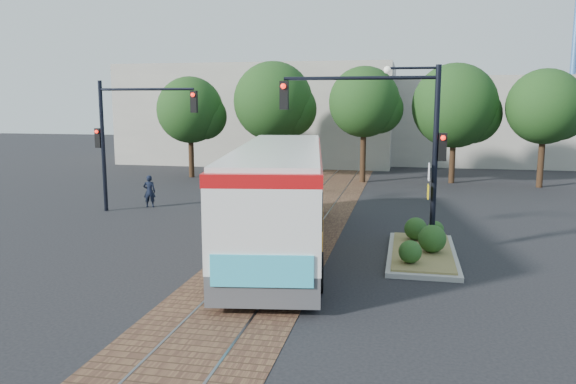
# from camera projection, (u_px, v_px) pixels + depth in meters

# --- Properties ---
(ground) EXTENTS (120.00, 120.00, 0.00)m
(ground) POSITION_uv_depth(u_px,v_px,m) (286.00, 242.00, 20.48)
(ground) COLOR black
(ground) RESTS_ON ground
(trackbed) EXTENTS (3.60, 40.00, 0.02)m
(trackbed) POSITION_uv_depth(u_px,v_px,m) (306.00, 219.00, 24.34)
(trackbed) COLOR brown
(trackbed) RESTS_ON ground
(tree_row) EXTENTS (26.40, 5.60, 7.67)m
(tree_row) POSITION_uv_depth(u_px,v_px,m) (360.00, 105.00, 35.31)
(tree_row) COLOR #382314
(tree_row) RESTS_ON ground
(warehouses) EXTENTS (40.00, 13.00, 8.00)m
(warehouses) POSITION_uv_depth(u_px,v_px,m) (351.00, 116.00, 47.74)
(warehouses) COLOR #ADA899
(warehouses) RESTS_ON ground
(crane) EXTENTS (8.00, 0.50, 18.00)m
(crane) POSITION_uv_depth(u_px,v_px,m) (576.00, 33.00, 47.88)
(crane) COLOR #3F72B2
(crane) RESTS_ON ground
(city_bus) EXTENTS (4.89, 13.53, 3.55)m
(city_bus) POSITION_uv_depth(u_px,v_px,m) (280.00, 191.00, 19.51)
(city_bus) COLOR #454547
(city_bus) RESTS_ON ground
(traffic_island) EXTENTS (2.20, 5.20, 1.13)m
(traffic_island) POSITION_uv_depth(u_px,v_px,m) (423.00, 246.00, 18.57)
(traffic_island) COLOR gray
(traffic_island) RESTS_ON ground
(signal_pole_main) EXTENTS (5.49, 0.46, 6.00)m
(signal_pole_main) POSITION_uv_depth(u_px,v_px,m) (397.00, 130.00, 18.24)
(signal_pole_main) COLOR black
(signal_pole_main) RESTS_ON ground
(signal_pole_left) EXTENTS (4.99, 0.34, 6.00)m
(signal_pole_left) POSITION_uv_depth(u_px,v_px,m) (125.00, 128.00, 25.44)
(signal_pole_left) COLOR black
(signal_pole_left) RESTS_ON ground
(officer) EXTENTS (0.65, 0.53, 1.56)m
(officer) POSITION_uv_depth(u_px,v_px,m) (149.00, 191.00, 27.04)
(officer) COLOR black
(officer) RESTS_ON ground
(parked_car) EXTENTS (4.70, 2.45, 1.30)m
(parked_car) POSITION_uv_depth(u_px,v_px,m) (260.00, 174.00, 34.30)
(parked_car) COLOR black
(parked_car) RESTS_ON ground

